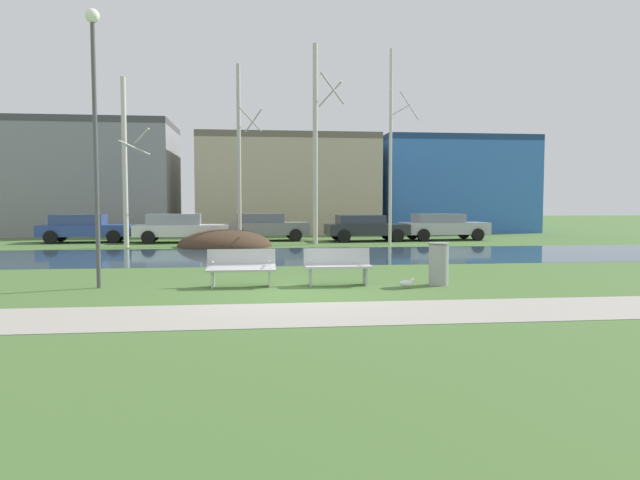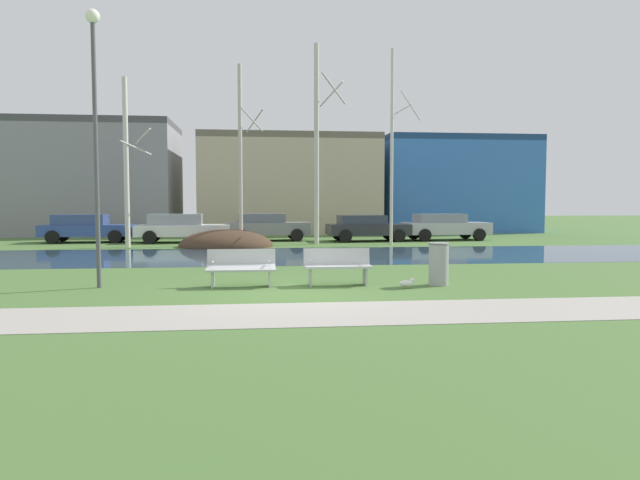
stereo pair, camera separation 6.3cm
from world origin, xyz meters
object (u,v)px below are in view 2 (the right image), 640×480
(parked_van_nearest_blue, at_px, (86,227))
(parked_wagon_fourth_dark, at_px, (366,227))
(bench_left, at_px, (241,267))
(seagull, at_px, (407,283))
(parked_sedan_second_white, at_px, (181,227))
(bench_right, at_px, (338,265))
(trash_bin, at_px, (439,263))
(streetlamp, at_px, (95,108))
(parked_suv_fifth_silver, at_px, (444,226))
(parked_hatch_third_grey, at_px, (266,226))

(parked_van_nearest_blue, relative_size, parked_wagon_fourth_dark, 1.05)
(bench_left, distance_m, seagull, 3.87)
(parked_sedan_second_white, bearing_deg, bench_right, -69.95)
(bench_right, height_order, parked_sedan_second_white, parked_sedan_second_white)
(parked_wagon_fourth_dark, bearing_deg, parked_van_nearest_blue, 177.43)
(trash_bin, bearing_deg, bench_left, 176.65)
(parked_sedan_second_white, bearing_deg, seagull, -66.14)
(bench_left, relative_size, seagull, 4.07)
(bench_left, relative_size, streetlamp, 0.25)
(streetlamp, bearing_deg, parked_van_nearest_blue, 106.84)
(streetlamp, bearing_deg, parked_suv_fifth_silver, 49.15)
(parked_suv_fifth_silver, bearing_deg, parked_hatch_third_grey, 176.55)
(bench_left, distance_m, streetlamp, 4.89)
(trash_bin, height_order, parked_wagon_fourth_dark, parked_wagon_fourth_dark)
(parked_suv_fifth_silver, bearing_deg, seagull, -111.21)
(bench_right, relative_size, trash_bin, 1.58)
(bench_right, bearing_deg, trash_bin, -6.52)
(parked_wagon_fourth_dark, height_order, parked_suv_fifth_silver, parked_suv_fifth_silver)
(streetlamp, bearing_deg, bench_right, -1.84)
(trash_bin, bearing_deg, parked_van_nearest_blue, 128.03)
(seagull, relative_size, parked_van_nearest_blue, 0.09)
(parked_hatch_third_grey, relative_size, parked_suv_fifth_silver, 0.96)
(seagull, bearing_deg, bench_left, 169.26)
(bench_right, distance_m, parked_hatch_third_grey, 16.33)
(bench_left, relative_size, bench_right, 1.00)
(parked_van_nearest_blue, bearing_deg, parked_sedan_second_white, -6.62)
(bench_left, distance_m, parked_sedan_second_white, 15.81)
(parked_sedan_second_white, xyz_separation_m, parked_hatch_third_grey, (4.23, 0.81, -0.00))
(bench_right, height_order, seagull, bench_right)
(parked_van_nearest_blue, distance_m, parked_wagon_fourth_dark, 14.00)
(trash_bin, height_order, parked_suv_fifth_silver, parked_suv_fifth_silver)
(streetlamp, bearing_deg, parked_sedan_second_white, 90.36)
(parked_wagon_fourth_dark, distance_m, parked_suv_fifth_silver, 4.25)
(streetlamp, xyz_separation_m, parked_sedan_second_white, (-0.10, 15.27, -3.36))
(bench_left, xyz_separation_m, parked_van_nearest_blue, (-8.05, 15.99, 0.27))
(seagull, distance_m, parked_suv_fifth_silver, 17.63)
(streetlamp, distance_m, parked_suv_fifth_silver, 20.80)
(bench_left, xyz_separation_m, parked_wagon_fourth_dark, (5.93, 15.37, 0.25))
(bench_left, relative_size, parked_sedan_second_white, 0.35)
(trash_bin, xyz_separation_m, parked_van_nearest_blue, (-12.72, 16.27, 0.21))
(parked_sedan_second_white, height_order, parked_wagon_fourth_dark, parked_sedan_second_white)
(parked_van_nearest_blue, bearing_deg, parked_suv_fifth_silver, -0.92)
(trash_bin, xyz_separation_m, parked_hatch_third_grey, (-3.80, 16.54, 0.23))
(parked_suv_fifth_silver, bearing_deg, streetlamp, -130.85)
(seagull, height_order, parked_suv_fifth_silver, parked_suv_fifth_silver)
(parked_suv_fifth_silver, bearing_deg, bench_right, -116.66)
(bench_right, bearing_deg, streetlamp, 178.16)
(bench_left, height_order, parked_wagon_fourth_dark, parked_wagon_fourth_dark)
(parked_van_nearest_blue, bearing_deg, parked_hatch_third_grey, 1.72)
(parked_van_nearest_blue, xyz_separation_m, parked_hatch_third_grey, (8.92, 0.27, 0.01))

